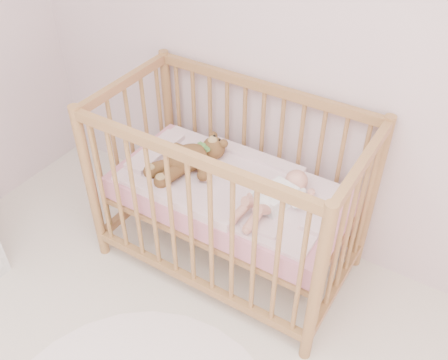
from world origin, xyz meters
The scene contains 6 objects.
wall_back centered at (0.00, 2.00, 1.35)m, with size 4.00×0.02×2.70m, color beige.
crib centered at (-0.43, 1.60, 0.50)m, with size 1.36×0.76×1.00m, color #A16744, non-canonical shape.
mattress centered at (-0.43, 1.60, 0.49)m, with size 1.22×0.62×0.13m, color pink.
blanket centered at (-0.43, 1.60, 0.56)m, with size 1.10×0.58×0.06m, color pink, non-canonical shape.
baby centered at (-0.15, 1.58, 0.64)m, with size 0.25×0.52×0.12m, color white, non-canonical shape.
teddy_bear centered at (-0.68, 1.58, 0.65)m, with size 0.36×0.50×0.14m, color brown, non-canonical shape.
Camera 1 is at (0.59, -0.10, 2.22)m, focal length 40.00 mm.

